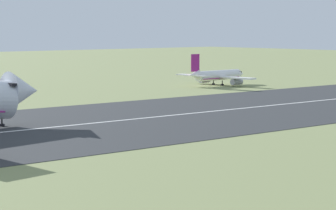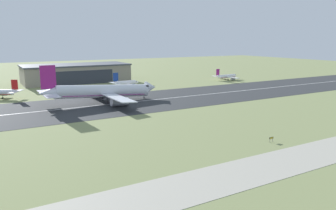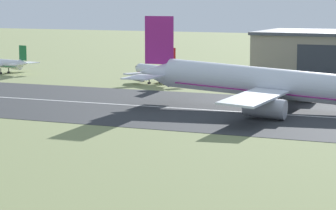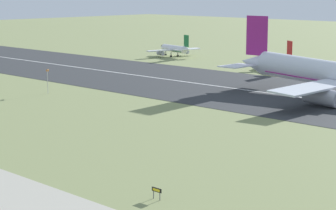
% 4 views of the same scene
% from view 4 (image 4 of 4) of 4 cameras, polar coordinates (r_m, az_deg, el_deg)
% --- Properties ---
extents(ground_plane, '(753.83, 753.83, 0.00)m').
position_cam_4_polar(ground_plane, '(109.61, -6.52, -3.11)').
color(ground_plane, '#7A8451').
extents(runway_strip, '(513.83, 50.19, 0.06)m').
position_cam_4_polar(runway_strip, '(154.83, 11.30, 0.67)').
color(runway_strip, '#2B2D30').
rests_on(runway_strip, ground_plane).
extents(runway_centreline, '(462.45, 0.70, 0.01)m').
position_cam_4_polar(runway_centreline, '(154.83, 11.30, 0.68)').
color(runway_centreline, silver).
rests_on(runway_centreline, runway_strip).
extents(airplane_parked_west, '(19.53, 17.85, 9.57)m').
position_cam_4_polar(airplane_parked_west, '(205.18, 9.63, 3.91)').
color(airplane_parked_west, silver).
rests_on(airplane_parked_west, ground_plane).
extents(airplane_parked_east, '(19.61, 22.45, 8.40)m').
position_cam_4_polar(airplane_parked_east, '(242.21, 0.57, 4.90)').
color(airplane_parked_east, white).
rests_on(airplane_parked_east, ground_plane).
extents(windsock_pole, '(2.14, 2.05, 5.82)m').
position_cam_4_polar(windsock_pole, '(160.51, -10.41, 2.90)').
color(windsock_pole, '#B7B7BC').
rests_on(windsock_pole, ground_plane).
extents(runway_sign, '(1.54, 0.13, 1.44)m').
position_cam_4_polar(runway_sign, '(79.06, -1.00, -7.48)').
color(runway_sign, '#4C4C51').
rests_on(runway_sign, ground_plane).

